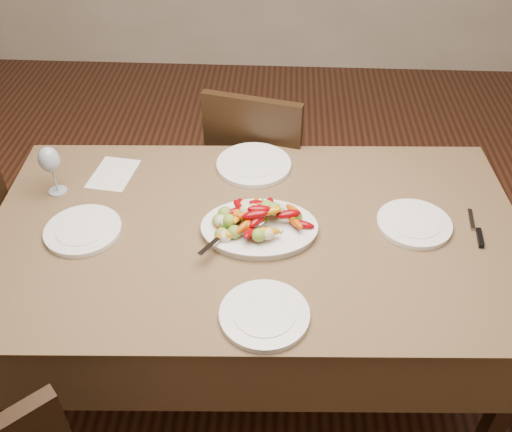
{
  "coord_description": "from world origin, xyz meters",
  "views": [
    {
      "loc": [
        -0.06,
        -1.31,
        2.05
      ],
      "look_at": [
        -0.13,
        0.14,
        0.82
      ],
      "focal_mm": 40.0,
      "sensor_mm": 36.0,
      "label": 1
    }
  ],
  "objects_px": {
    "serving_platter": "(259,229)",
    "plate_right": "(414,224)",
    "dining_table": "(256,303)",
    "plate_near": "(264,315)",
    "chair_far": "(264,169)",
    "wine_glass": "(52,169)",
    "plate_far": "(254,165)",
    "plate_left": "(83,231)"
  },
  "relations": [
    {
      "from": "plate_right",
      "to": "plate_near",
      "type": "relative_size",
      "value": 0.97
    },
    {
      "from": "plate_left",
      "to": "plate_right",
      "type": "height_order",
      "value": "same"
    },
    {
      "from": "serving_platter",
      "to": "plate_far",
      "type": "relative_size",
      "value": 1.31
    },
    {
      "from": "serving_platter",
      "to": "wine_glass",
      "type": "bearing_deg",
      "value": 166.31
    },
    {
      "from": "serving_platter",
      "to": "plate_far",
      "type": "distance_m",
      "value": 0.38
    },
    {
      "from": "chair_far",
      "to": "wine_glass",
      "type": "height_order",
      "value": "wine_glass"
    },
    {
      "from": "dining_table",
      "to": "wine_glass",
      "type": "relative_size",
      "value": 8.98
    },
    {
      "from": "chair_far",
      "to": "plate_left",
      "type": "height_order",
      "value": "chair_far"
    },
    {
      "from": "plate_right",
      "to": "chair_far",
      "type": "bearing_deg",
      "value": 127.71
    },
    {
      "from": "serving_platter",
      "to": "wine_glass",
      "type": "distance_m",
      "value": 0.78
    },
    {
      "from": "serving_platter",
      "to": "plate_right",
      "type": "distance_m",
      "value": 0.53
    },
    {
      "from": "serving_platter",
      "to": "plate_left",
      "type": "relative_size",
      "value": 1.48
    },
    {
      "from": "wine_glass",
      "to": "plate_near",
      "type": "bearing_deg",
      "value": -35.03
    },
    {
      "from": "serving_platter",
      "to": "dining_table",
      "type": "bearing_deg",
      "value": 138.24
    },
    {
      "from": "plate_near",
      "to": "plate_left",
      "type": "bearing_deg",
      "value": 152.06
    },
    {
      "from": "dining_table",
      "to": "plate_near",
      "type": "height_order",
      "value": "plate_near"
    },
    {
      "from": "chair_far",
      "to": "plate_far",
      "type": "bearing_deg",
      "value": 99.72
    },
    {
      "from": "plate_right",
      "to": "dining_table",
      "type": "bearing_deg",
      "value": -174.73
    },
    {
      "from": "plate_far",
      "to": "chair_far",
      "type": "bearing_deg",
      "value": 86.02
    },
    {
      "from": "chair_far",
      "to": "wine_glass",
      "type": "relative_size",
      "value": 4.64
    },
    {
      "from": "serving_platter",
      "to": "plate_near",
      "type": "relative_size",
      "value": 1.45
    },
    {
      "from": "serving_platter",
      "to": "plate_near",
      "type": "height_order",
      "value": "serving_platter"
    },
    {
      "from": "plate_near",
      "to": "plate_far",
      "type": "bearing_deg",
      "value": 95.59
    },
    {
      "from": "plate_right",
      "to": "plate_near",
      "type": "bearing_deg",
      "value": -139.17
    },
    {
      "from": "plate_far",
      "to": "wine_glass",
      "type": "relative_size",
      "value": 1.43
    },
    {
      "from": "chair_far",
      "to": "plate_far",
      "type": "relative_size",
      "value": 3.25
    },
    {
      "from": "dining_table",
      "to": "chair_far",
      "type": "distance_m",
      "value": 0.76
    },
    {
      "from": "dining_table",
      "to": "plate_near",
      "type": "xyz_separation_m",
      "value": [
        0.04,
        -0.38,
        0.39
      ]
    },
    {
      "from": "plate_left",
      "to": "wine_glass",
      "type": "relative_size",
      "value": 1.27
    },
    {
      "from": "serving_platter",
      "to": "plate_far",
      "type": "xyz_separation_m",
      "value": [
        -0.04,
        0.38,
        -0.0
      ]
    },
    {
      "from": "dining_table",
      "to": "serving_platter",
      "type": "xyz_separation_m",
      "value": [
        0.01,
        -0.01,
        0.39
      ]
    },
    {
      "from": "chair_far",
      "to": "wine_glass",
      "type": "distance_m",
      "value": 1.02
    },
    {
      "from": "plate_near",
      "to": "wine_glass",
      "type": "xyz_separation_m",
      "value": [
        -0.79,
        0.55,
        0.09
      ]
    },
    {
      "from": "wine_glass",
      "to": "chair_far",
      "type": "bearing_deg",
      "value": 38.02
    },
    {
      "from": "dining_table",
      "to": "plate_near",
      "type": "bearing_deg",
      "value": -83.27
    },
    {
      "from": "dining_table",
      "to": "plate_near",
      "type": "relative_size",
      "value": 6.97
    },
    {
      "from": "chair_far",
      "to": "serving_platter",
      "type": "distance_m",
      "value": 0.82
    },
    {
      "from": "plate_right",
      "to": "wine_glass",
      "type": "height_order",
      "value": "wine_glass"
    },
    {
      "from": "plate_far",
      "to": "plate_near",
      "type": "height_order",
      "value": "same"
    },
    {
      "from": "dining_table",
      "to": "plate_left",
      "type": "distance_m",
      "value": 0.7
    },
    {
      "from": "chair_far",
      "to": "serving_platter",
      "type": "relative_size",
      "value": 2.48
    },
    {
      "from": "dining_table",
      "to": "plate_right",
      "type": "bearing_deg",
      "value": 5.27
    }
  ]
}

